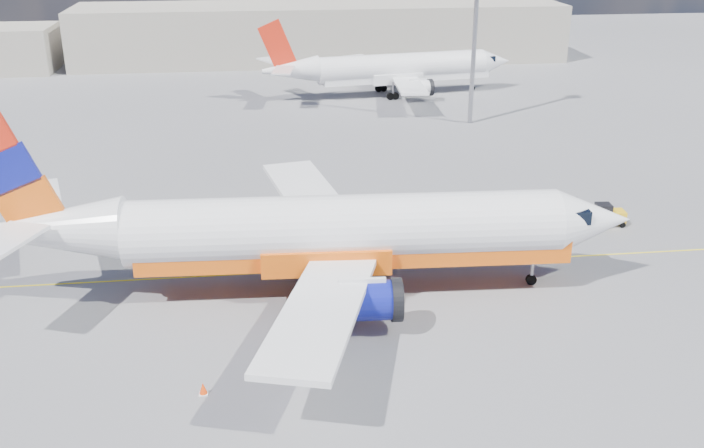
{
  "coord_description": "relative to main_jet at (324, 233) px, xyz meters",
  "views": [
    {
      "loc": [
        -5.0,
        -40.96,
        20.94
      ],
      "look_at": [
        0.36,
        1.75,
        3.5
      ],
      "focal_mm": 40.0,
      "sensor_mm": 36.0,
      "label": 1
    }
  ],
  "objects": [
    {
      "name": "traffic_cone",
      "position": [
        -6.55,
        -9.67,
        -3.47
      ],
      "size": [
        0.43,
        0.43,
        0.6
      ],
      "color": "white",
      "rests_on": "ground"
    },
    {
      "name": "ground",
      "position": [
        1.46,
        -0.02,
        -3.76
      ],
      "size": [
        240.0,
        240.0,
        0.0
      ],
      "primitive_type": "plane",
      "color": "#5D5D62",
      "rests_on": "ground"
    },
    {
      "name": "terminal_main",
      "position": [
        6.46,
        74.98,
        0.24
      ],
      "size": [
        70.0,
        14.0,
        8.0
      ],
      "primitive_type": "cube",
      "color": "#ABA393",
      "rests_on": "ground"
    },
    {
      "name": "gse_tug",
      "position": [
        20.83,
        7.93,
        -3.02
      ],
      "size": [
        2.31,
        1.55,
        1.57
      ],
      "rotation": [
        0.0,
        0.0,
        -0.09
      ],
      "color": "black",
      "rests_on": "ground"
    },
    {
      "name": "taxi_line",
      "position": [
        1.46,
        2.98,
        -3.76
      ],
      "size": [
        70.0,
        0.15,
        0.01
      ],
      "primitive_type": "cube",
      "color": "yellow",
      "rests_on": "ground"
    },
    {
      "name": "main_jet",
      "position": [
        0.0,
        0.0,
        0.0
      ],
      "size": [
        37.27,
        29.45,
        11.3
      ],
      "rotation": [
        0.0,
        0.0,
        -0.05
      ],
      "color": "white",
      "rests_on": "ground"
    },
    {
      "name": "second_jet",
      "position": [
        13.0,
        50.57,
        -0.62
      ],
      "size": [
        31.26,
        24.35,
        9.44
      ],
      "rotation": [
        0.0,
        0.0,
        0.16
      ],
      "color": "white",
      "rests_on": "ground"
    }
  ]
}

